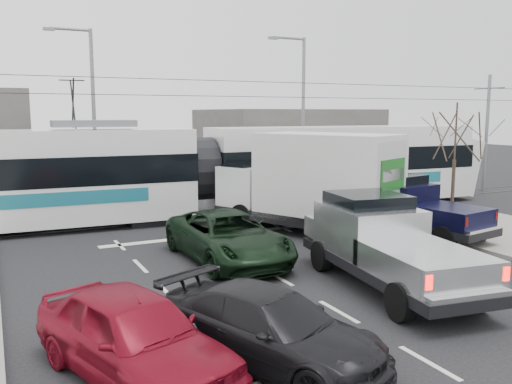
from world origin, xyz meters
name	(u,v)px	position (x,y,z in m)	size (l,w,h in m)	color
ground	(328,271)	(0.00, 0.00, 0.00)	(120.00, 120.00, 0.00)	black
rails	(209,215)	(0.00, 10.00, 0.01)	(60.00, 1.60, 0.03)	#33302D
building_right	(286,142)	(12.00, 24.00, 2.50)	(12.00, 10.00, 5.00)	slate
bare_tree	(456,137)	(7.60, 2.50, 3.79)	(2.40, 2.40, 5.00)	#47382B
traffic_signal	(369,157)	(6.47, 6.50, 2.74)	(0.44, 0.44, 3.60)	black
street_lamp_near	(300,106)	(7.31, 14.00, 5.11)	(2.38, 0.25, 9.00)	slate
street_lamp_far	(90,106)	(-4.19, 16.00, 5.11)	(2.38, 0.25, 9.00)	slate
catenary	(207,132)	(0.00, 10.00, 3.88)	(60.00, 0.20, 7.00)	black
tram	(199,171)	(-0.51, 9.74, 2.15)	(29.72, 4.29, 6.05)	white
silver_pickup	(382,242)	(0.62, -1.72, 1.21)	(3.20, 6.95, 2.43)	black
box_truck	(312,184)	(2.42, 4.81, 1.95)	(5.79, 8.32, 3.96)	black
navy_pickup	(412,207)	(5.44, 2.44, 1.16)	(2.94, 5.84, 2.35)	black
green_car	(228,237)	(-2.28, 2.36, 0.79)	(2.62, 5.69, 1.58)	black
red_car	(133,335)	(-6.90, -4.09, 0.81)	(1.92, 4.77, 1.62)	maroon
dark_car	(271,328)	(-4.43, -4.66, 0.70)	(1.97, 4.84, 1.41)	black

